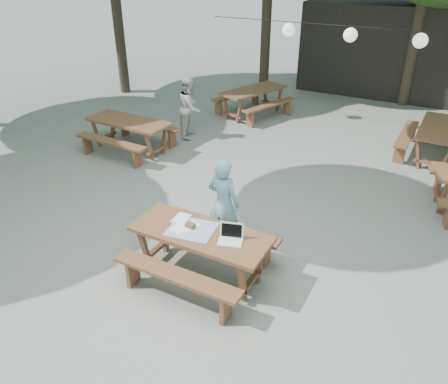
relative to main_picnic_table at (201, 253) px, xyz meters
name	(u,v)px	position (x,y,z in m)	size (l,w,h in m)	color
ground	(250,246)	(0.34, 0.97, -0.39)	(80.00, 80.00, 0.00)	slate
pavilion	(402,48)	(0.84, 11.47, 1.01)	(6.00, 3.00, 2.80)	black
main_picnic_table	(201,253)	(0.00, 0.00, 0.00)	(2.00, 1.58, 0.75)	brown
picnic_table_nw	(130,135)	(-3.84, 3.14, 0.00)	(2.02, 1.64, 0.75)	brown
picnic_table_far_w	(253,102)	(-2.35, 6.86, 0.00)	(2.14, 2.33, 0.75)	brown
picnic_table_far_e	(436,141)	(2.59, 6.14, 0.00)	(1.61, 2.01, 0.75)	brown
woman	(223,203)	(-0.09, 0.86, 0.36)	(0.55, 0.36, 1.50)	#7EBFE6
second_person	(190,107)	(-3.04, 4.59, 0.38)	(0.75, 0.58, 1.54)	beige
laptop	(231,237)	(0.47, 0.02, 0.42)	(0.39, 0.35, 0.24)	white
tabletop_clutter	(191,228)	(-0.17, 0.01, 0.37)	(0.76, 0.65, 0.08)	#3766BC
paper_lanterns	(351,35)	(0.16, 6.97, 2.02)	(9.00, 0.34, 0.38)	black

